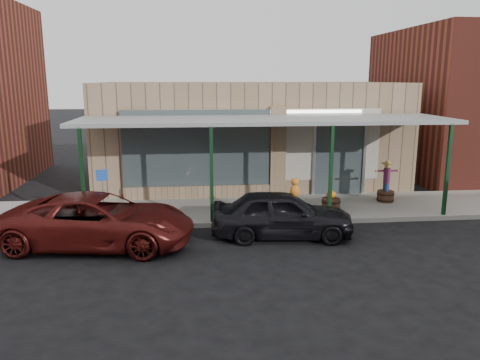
{
  "coord_description": "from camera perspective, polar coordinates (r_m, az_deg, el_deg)",
  "views": [
    {
      "loc": [
        -2.31,
        -11.33,
        4.35
      ],
      "look_at": [
        -0.91,
        2.6,
        1.31
      ],
      "focal_mm": 35.0,
      "sensor_mm": 36.0,
      "label": 1
    }
  ],
  "objects": [
    {
      "name": "barrel_scarecrow",
      "position": [
        17.01,
        17.37,
        -0.89
      ],
      "size": [
        0.88,
        0.7,
        1.47
      ],
      "rotation": [
        0.0,
        0.0,
        0.27
      ],
      "color": "#4E2E1F",
      "rests_on": "sidewalk"
    },
    {
      "name": "car_maroon",
      "position": [
        12.91,
        -16.83,
        -4.75
      ],
      "size": [
        5.26,
        3.01,
        1.38
      ],
      "primitive_type": "imported",
      "rotation": [
        0.0,
        0.0,
        1.42
      ],
      "color": "#47100E",
      "rests_on": "ground"
    },
    {
      "name": "sidewalk",
      "position": [
        15.7,
        2.96,
        -3.56
      ],
      "size": [
        40.0,
        3.2,
        0.15
      ],
      "primitive_type": "cube",
      "color": "gray",
      "rests_on": "ground"
    },
    {
      "name": "ground",
      "position": [
        12.36,
        5.48,
        -8.41
      ],
      "size": [
        120.0,
        120.0,
        0.0
      ],
      "primitive_type": "plane",
      "color": "black",
      "rests_on": "ground"
    },
    {
      "name": "handicap_sign",
      "position": [
        14.35,
        -16.38,
        -1.02
      ],
      "size": [
        0.32,
        0.13,
        1.6
      ],
      "rotation": [
        0.0,
        0.0,
        0.35
      ],
      "color": "gray",
      "rests_on": "sidewalk"
    },
    {
      "name": "block_buildings_near",
      "position": [
        20.99,
        6.25,
        10.59
      ],
      "size": [
        61.0,
        8.0,
        8.0
      ],
      "color": "maroon",
      "rests_on": "ground"
    },
    {
      "name": "parked_sedan",
      "position": [
        13.07,
        5.17,
        -4.16
      ],
      "size": [
        4.03,
        2.05,
        1.5
      ],
      "rotation": [
        0.0,
        0.0,
        1.48
      ],
      "color": "black",
      "rests_on": "ground"
    },
    {
      "name": "awning",
      "position": [
        15.13,
        3.11,
        7.16
      ],
      "size": [
        12.0,
        3.0,
        3.04
      ],
      "color": "gray",
      "rests_on": "ground"
    },
    {
      "name": "barrel_pumpkin",
      "position": [
        15.5,
        11.02,
        -2.74
      ],
      "size": [
        0.67,
        0.67,
        0.7
      ],
      "rotation": [
        0.0,
        0.0,
        -0.15
      ],
      "color": "#4E2E1F",
      "rests_on": "sidewalk"
    },
    {
      "name": "storefront",
      "position": [
        19.76,
        1.03,
        5.69
      ],
      "size": [
        12.0,
        6.25,
        4.2
      ],
      "color": "#8F6F57",
      "rests_on": "ground"
    }
  ]
}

